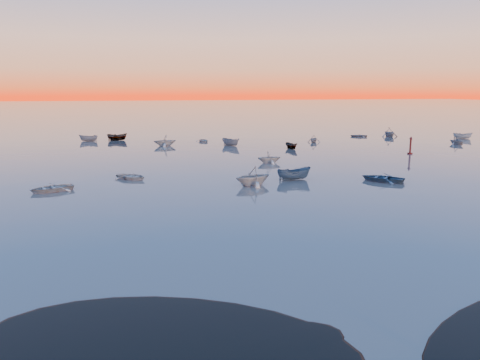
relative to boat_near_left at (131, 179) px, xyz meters
name	(u,v)px	position (x,y,z in m)	size (l,w,h in m)	color
ground	(185,130)	(13.18, 62.21, 0.00)	(600.00, 600.00, 0.00)	#615751
mud_lobes	(453,334)	(13.18, -38.79, 0.01)	(140.00, 6.00, 0.07)	black
moored_fleet	(219,157)	(13.18, 15.21, 0.00)	(124.00, 58.00, 1.20)	beige
boat_near_left	(131,179)	(0.00, 0.00, 0.00)	(3.87, 1.61, 0.97)	beige
channel_marker	(410,147)	(43.44, 11.46, 1.15)	(0.82, 0.82, 2.91)	#410D0D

